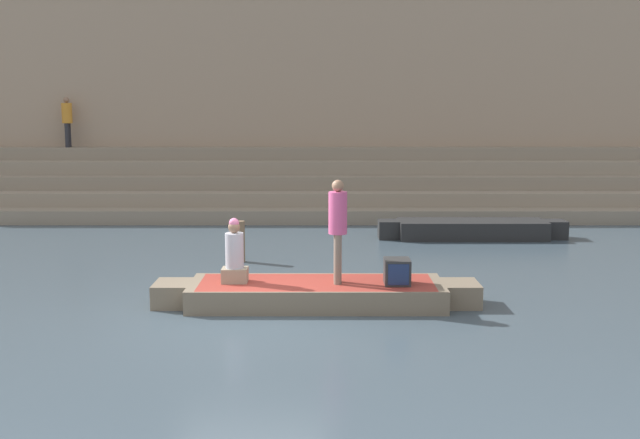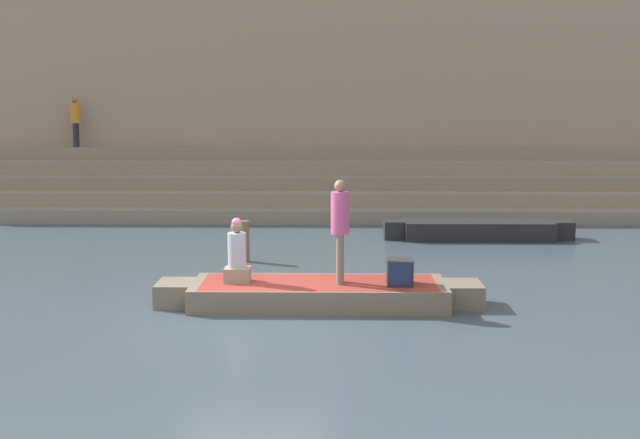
% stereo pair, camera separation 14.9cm
% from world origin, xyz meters
% --- Properties ---
extents(ground_plane, '(120.00, 120.00, 0.00)m').
position_xyz_m(ground_plane, '(0.00, 0.00, 0.00)').
color(ground_plane, '#3D4C56').
extents(ghat_steps, '(36.00, 3.91, 2.00)m').
position_xyz_m(ghat_steps, '(0.00, 11.70, 0.73)').
color(ghat_steps, gray).
rests_on(ghat_steps, ground).
extents(back_wall, '(34.20, 1.28, 8.03)m').
position_xyz_m(back_wall, '(0.00, 13.73, 3.99)').
color(back_wall, tan).
rests_on(back_wall, ground).
extents(rowboat_main, '(5.54, 1.52, 0.40)m').
position_xyz_m(rowboat_main, '(1.08, 0.77, 0.21)').
color(rowboat_main, '#756651').
rests_on(rowboat_main, ground).
extents(person_standing, '(0.31, 0.31, 1.76)m').
position_xyz_m(person_standing, '(1.44, 0.73, 1.42)').
color(person_standing, '#756656').
rests_on(person_standing, rowboat_main).
extents(person_rowing, '(0.44, 0.34, 1.11)m').
position_xyz_m(person_rowing, '(-0.32, 0.79, 0.85)').
color(person_rowing, gray).
rests_on(person_rowing, rowboat_main).
extents(tv_set, '(0.43, 0.47, 0.43)m').
position_xyz_m(tv_set, '(2.44, 0.64, 0.61)').
color(tv_set, '#2D2D2D').
rests_on(tv_set, rowboat_main).
extents(moored_boat_shore, '(4.78, 1.10, 0.47)m').
position_xyz_m(moored_boat_shore, '(5.02, 7.16, 0.25)').
color(moored_boat_shore, black).
rests_on(moored_boat_shore, ground).
extents(mooring_post, '(0.19, 0.19, 0.90)m').
position_xyz_m(mooring_post, '(-0.59, 4.30, 0.45)').
color(mooring_post, brown).
rests_on(mooring_post, ground).
extents(person_on_steps, '(0.33, 0.33, 1.61)m').
position_xyz_m(person_on_steps, '(-7.06, 12.75, 2.93)').
color(person_on_steps, '#28282D').
rests_on(person_on_steps, ghat_steps).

